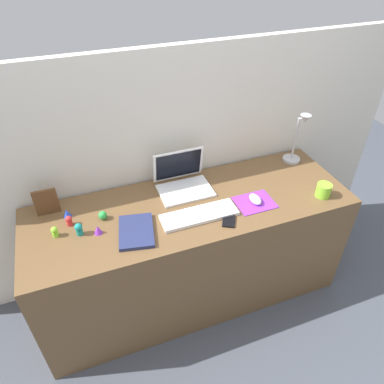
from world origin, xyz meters
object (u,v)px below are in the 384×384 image
(toy_figurine_red, at_px, (69,221))
(toy_figurine_purple, at_px, (98,230))
(keyboard, at_px, (199,215))
(toy_figurine_green, at_px, (103,215))
(laptop, at_px, (182,179))
(notebook_pad, at_px, (136,231))
(mouse, at_px, (255,199))
(cell_phone, at_px, (229,219))
(desk_lamp, at_px, (297,140))
(toy_figurine_blue, at_px, (67,213))
(toy_figurine_lime, at_px, (55,232))
(coffee_mug, at_px, (324,190))
(toy_figurine_teal, at_px, (79,229))
(picture_frame, at_px, (46,202))

(toy_figurine_red, height_order, toy_figurine_purple, toy_figurine_red)
(keyboard, relative_size, toy_figurine_green, 8.53)
(keyboard, height_order, toy_figurine_red, toy_figurine_red)
(laptop, height_order, notebook_pad, laptop)
(mouse, distance_m, cell_phone, 0.21)
(cell_phone, distance_m, desk_lamp, 0.73)
(toy_figurine_purple, bearing_deg, keyboard, -6.58)
(mouse, bearing_deg, toy_figurine_purple, 176.19)
(toy_figurine_red, relative_size, toy_figurine_green, 1.17)
(cell_phone, xyz_separation_m, toy_figurine_blue, (-0.79, 0.32, 0.02))
(laptop, relative_size, notebook_pad, 1.25)
(desk_lamp, xyz_separation_m, toy_figurine_purple, (-1.28, -0.22, -0.14))
(toy_figurine_lime, bearing_deg, mouse, -5.97)
(laptop, xyz_separation_m, keyboard, (-0.00, -0.28, -0.04))
(toy_figurine_lime, xyz_separation_m, toy_figurine_purple, (0.20, -0.05, -0.01))
(laptop, bearing_deg, coffee_mug, -26.62)
(desk_lamp, distance_m, toy_figurine_red, 1.41)
(coffee_mug, xyz_separation_m, toy_figurine_teal, (-1.32, 0.16, -0.00))
(notebook_pad, height_order, toy_figurine_red, toy_figurine_red)
(mouse, relative_size, coffee_mug, 1.16)
(mouse, height_order, picture_frame, picture_frame)
(keyboard, xyz_separation_m, toy_figurine_teal, (-0.61, 0.08, 0.03))
(toy_figurine_purple, bearing_deg, cell_phone, -11.72)
(laptop, relative_size, toy_figurine_green, 6.24)
(desk_lamp, xyz_separation_m, coffee_mug, (-0.04, -0.36, -0.12))
(cell_phone, bearing_deg, toy_figurine_teal, -163.77)
(keyboard, bearing_deg, toy_figurine_blue, 159.66)
(keyboard, relative_size, picture_frame, 2.73)
(picture_frame, relative_size, toy_figurine_lime, 2.60)
(picture_frame, bearing_deg, notebook_pad, -37.89)
(laptop, relative_size, mouse, 3.12)
(mouse, relative_size, toy_figurine_blue, 2.02)
(toy_figurine_teal, bearing_deg, toy_figurine_blue, 106.37)
(mouse, distance_m, coffee_mug, 0.39)
(desk_lamp, bearing_deg, toy_figurine_red, -175.67)
(picture_frame, bearing_deg, toy_figurine_green, -29.51)
(cell_phone, bearing_deg, desk_lamp, 58.13)
(toy_figurine_lime, bearing_deg, picture_frame, 95.85)
(cell_phone, xyz_separation_m, toy_figurine_green, (-0.62, 0.23, 0.02))
(coffee_mug, bearing_deg, toy_figurine_lime, 172.40)
(keyboard, xyz_separation_m, mouse, (0.33, 0.00, 0.01))
(toy_figurine_blue, bearing_deg, toy_figurine_lime, -117.70)
(keyboard, relative_size, toy_figurine_teal, 6.05)
(keyboard, xyz_separation_m, notebook_pad, (-0.34, -0.00, 0.00))
(cell_phone, relative_size, toy_figurine_blue, 2.70)
(keyboard, distance_m, toy_figurine_teal, 0.61)
(toy_figurine_red, bearing_deg, laptop, 9.46)
(toy_figurine_red, bearing_deg, coffee_mug, -10.39)
(mouse, relative_size, picture_frame, 0.64)
(laptop, relative_size, toy_figurine_lime, 5.21)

